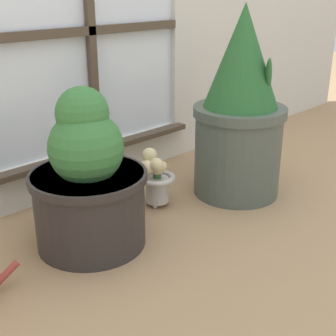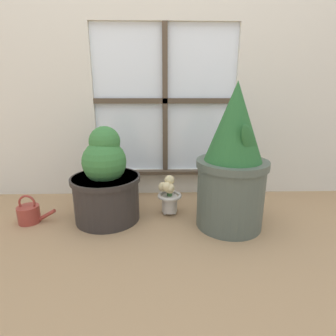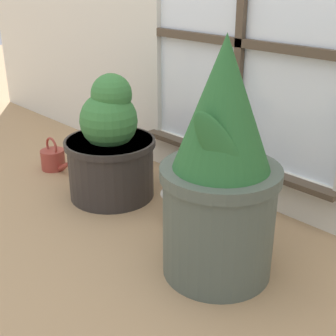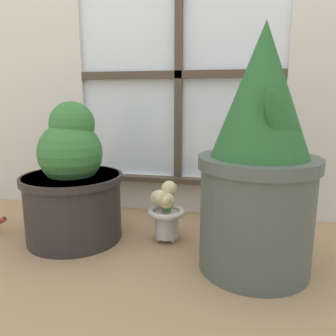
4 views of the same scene
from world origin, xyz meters
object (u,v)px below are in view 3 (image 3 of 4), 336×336
at_px(potted_plant_left, 111,149).
at_px(watering_can, 53,159).
at_px(potted_plant_right, 221,174).
at_px(flower_vase, 179,192).

relative_size(potted_plant_left, watering_can, 2.53).
xyz_separation_m(potted_plant_left, potted_plant_right, (0.71, -0.10, 0.14)).
distance_m(potted_plant_right, watering_can, 1.21).
height_order(potted_plant_left, flower_vase, potted_plant_left).
xyz_separation_m(potted_plant_right, watering_can, (-1.17, 0.06, -0.31)).
height_order(potted_plant_left, potted_plant_right, potted_plant_right).
bearing_deg(watering_can, potted_plant_left, 4.49).
distance_m(potted_plant_left, flower_vase, 0.39).
height_order(potted_plant_right, watering_can, potted_plant_right).
height_order(potted_plant_left, watering_can, potted_plant_left).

